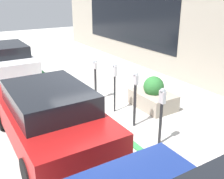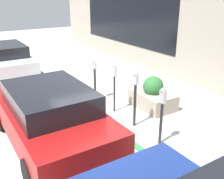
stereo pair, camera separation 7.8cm
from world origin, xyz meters
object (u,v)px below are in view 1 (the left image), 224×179
parking_meter_nearest (162,109)px  parked_car_rear (4,61)px  parked_car_middle (48,114)px  planter_box (153,96)px  parking_meter_second (135,93)px  parking_meter_middle (115,79)px  parking_meter_fourth (95,75)px

parking_meter_nearest → parked_car_rear: (7.10, 2.12, -0.14)m
parked_car_middle → parking_meter_nearest: bearing=-122.8°
planter_box → parked_car_rear: 6.35m
parking_meter_second → parked_car_rear: parking_meter_second is taller
parked_car_middle → parked_car_rear: 5.70m
parking_meter_nearest → planter_box: (1.73, -1.24, -0.56)m
parking_meter_middle → parking_meter_fourth: parking_meter_middle is taller
planter_box → parking_meter_nearest: bearing=144.3°
parked_car_middle → parking_meter_middle: bearing=-73.2°
planter_box → parked_car_middle: size_ratio=0.33×
parking_meter_second → parking_meter_fourth: parking_meter_second is taller
parking_meter_nearest → parked_car_middle: (1.41, 2.21, -0.16)m
parking_meter_nearest → parked_car_middle: 2.63m
planter_box → parked_car_middle: parked_car_middle is taller
parking_meter_middle → parked_car_middle: size_ratio=0.35×
parking_meter_second → parked_car_rear: 6.42m
parking_meter_second → parking_meter_middle: 1.05m
parking_meter_middle → parking_meter_fourth: bearing=2.7°
parked_car_middle → parked_car_rear: parked_car_rear is taller
parking_meter_nearest → parking_meter_middle: (2.10, -0.05, 0.11)m
parking_meter_second → parking_meter_middle: parking_meter_second is taller
parking_meter_middle → parked_car_rear: parking_meter_middle is taller
parking_meter_nearest → parking_meter_fourth: parking_meter_nearest is taller
parked_car_middle → parked_car_rear: size_ratio=1.09×
parking_meter_fourth → planter_box: 2.00m
parking_meter_nearest → parking_meter_fourth: 3.21m
parking_meter_fourth → parked_car_rear: 4.43m
parking_meter_nearest → parked_car_middle: parked_car_middle is taller
parking_meter_fourth → parked_car_middle: 2.85m
parking_meter_middle → parking_meter_fourth: (1.11, 0.05, -0.16)m
parking_meter_nearest → parking_meter_second: parking_meter_second is taller
parking_meter_middle → parking_meter_fourth: size_ratio=1.08×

